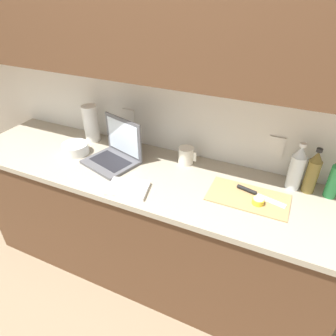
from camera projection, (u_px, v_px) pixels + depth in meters
The scene contains 14 objects.
ground_plane at pixel (147, 267), 2.30m from camera, with size 12.00×12.00×0.00m, color #847056.
wall_back at pixel (157, 47), 1.63m from camera, with size 5.20×0.38×2.60m.
counter_unit at pixel (142, 222), 2.06m from camera, with size 2.41×0.62×0.89m.
laptop at pixel (116, 152), 1.88m from camera, with size 0.37×0.33×0.27m.
cutting_board at pixel (248, 198), 1.60m from camera, with size 0.43×0.23×0.01m, color tan.
knife at pixel (252, 192), 1.62m from camera, with size 0.27×0.09×0.02m.
lemon_half_cut at pixel (258, 201), 1.54m from camera, with size 0.06×0.06×0.03m.
bottle_green_soda at pixel (297, 168), 1.61m from camera, with size 0.08×0.08×0.28m.
bottle_oil_tall at pixel (313, 172), 1.59m from camera, with size 0.07×0.07×0.27m.
bottle_water_clear at pixel (335, 178), 1.55m from camera, with size 0.06×0.06×0.26m.
measuring_cup at pixel (186, 156), 1.87m from camera, with size 0.12×0.10×0.11m.
bowl_white at pixel (75, 148), 1.98m from camera, with size 0.17×0.17×0.07m.
paper_towel_roll at pixel (91, 123), 2.09m from camera, with size 0.10×0.10×0.26m.
dish_towel at pixel (128, 189), 1.65m from camera, with size 0.22×0.16×0.02m, color white.
Camera 1 is at (0.77, -1.31, 1.90)m, focal length 32.00 mm.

